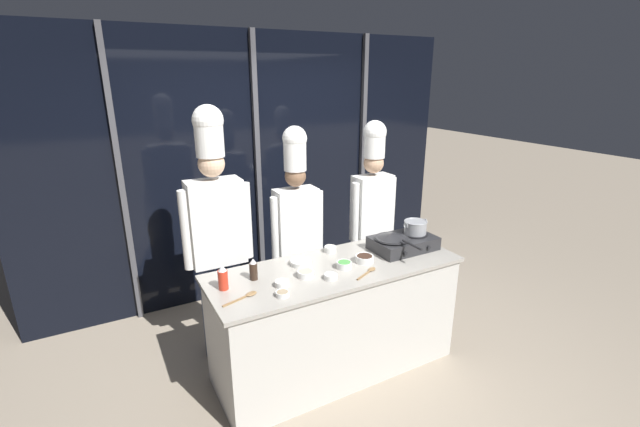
# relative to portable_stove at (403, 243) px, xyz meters

# --- Properties ---
(ground_plane) EXTENTS (24.00, 24.00, 0.00)m
(ground_plane) POSITION_rel_portable_stove_xyz_m (-0.66, -0.02, -0.96)
(ground_plane) COLOR gray
(window_wall_back) EXTENTS (4.58, 0.09, 2.70)m
(window_wall_back) POSITION_rel_portable_stove_xyz_m (-0.66, 1.61, 0.39)
(window_wall_back) COLOR black
(window_wall_back) RESTS_ON ground_plane
(demo_counter) EXTENTS (1.95, 0.72, 0.90)m
(demo_counter) POSITION_rel_portable_stove_xyz_m (-0.66, -0.02, -0.51)
(demo_counter) COLOR beige
(demo_counter) RESTS_ON ground_plane
(portable_stove) EXTENTS (0.52, 0.35, 0.12)m
(portable_stove) POSITION_rel_portable_stove_xyz_m (0.00, 0.00, 0.00)
(portable_stove) COLOR #28282B
(portable_stove) RESTS_ON demo_counter
(frying_pan) EXTENTS (0.29, 0.49, 0.05)m
(frying_pan) POSITION_rel_portable_stove_xyz_m (-0.12, -0.00, 0.08)
(frying_pan) COLOR #232326
(frying_pan) RESTS_ON portable_stove
(stock_pot) EXTENTS (0.22, 0.19, 0.11)m
(stock_pot) POSITION_rel_portable_stove_xyz_m (0.12, 0.00, 0.12)
(stock_pot) COLOR #93969B
(stock_pot) RESTS_ON portable_stove
(squeeze_bottle_chili) EXTENTS (0.07, 0.07, 0.17)m
(squeeze_bottle_chili) POSITION_rel_portable_stove_xyz_m (-1.51, 0.04, 0.03)
(squeeze_bottle_chili) COLOR red
(squeeze_bottle_chili) RESTS_ON demo_counter
(squeeze_bottle_soy) EXTENTS (0.06, 0.06, 0.16)m
(squeeze_bottle_soy) POSITION_rel_portable_stove_xyz_m (-1.28, 0.08, 0.02)
(squeeze_bottle_soy) COLOR #332319
(squeeze_bottle_soy) RESTS_ON demo_counter
(prep_bowl_garlic) EXTENTS (0.17, 0.17, 0.04)m
(prep_bowl_garlic) POSITION_rel_portable_stove_xyz_m (-0.88, 0.14, -0.03)
(prep_bowl_garlic) COLOR white
(prep_bowl_garlic) RESTS_ON demo_counter
(prep_bowl_chicken) EXTENTS (0.10, 0.10, 0.05)m
(prep_bowl_chicken) POSITION_rel_portable_stove_xyz_m (-0.56, 0.24, -0.03)
(prep_bowl_chicken) COLOR white
(prep_bowl_chicken) RESTS_ON demo_counter
(prep_bowl_soy_glaze) EXTENTS (0.15, 0.15, 0.05)m
(prep_bowl_soy_glaze) POSITION_rel_portable_stove_xyz_m (-0.43, -0.06, -0.02)
(prep_bowl_soy_glaze) COLOR white
(prep_bowl_soy_glaze) RESTS_ON demo_counter
(prep_bowl_rice) EXTENTS (0.10, 0.10, 0.04)m
(prep_bowl_rice) POSITION_rel_portable_stove_xyz_m (-0.80, -0.18, -0.03)
(prep_bowl_rice) COLOR white
(prep_bowl_rice) RESTS_ON demo_counter
(prep_bowl_mushrooms) EXTENTS (0.09, 0.09, 0.03)m
(prep_bowl_mushrooms) POSITION_rel_portable_stove_xyz_m (-1.20, -0.24, -0.04)
(prep_bowl_mushrooms) COLOR white
(prep_bowl_mushrooms) RESTS_ON demo_counter
(prep_bowl_shrimp) EXTENTS (0.12, 0.12, 0.05)m
(prep_bowl_shrimp) POSITION_rel_portable_stove_xyz_m (-0.94, -0.07, -0.03)
(prep_bowl_shrimp) COLOR white
(prep_bowl_shrimp) RESTS_ON demo_counter
(prep_bowl_noodles) EXTENTS (0.10, 0.10, 0.04)m
(prep_bowl_noodles) POSITION_rel_portable_stove_xyz_m (-1.15, -0.12, -0.03)
(prep_bowl_noodles) COLOR white
(prep_bowl_noodles) RESTS_ON demo_counter
(prep_bowl_scallions) EXTENTS (0.12, 0.12, 0.05)m
(prep_bowl_scallions) POSITION_rel_portable_stove_xyz_m (-0.62, -0.08, -0.03)
(prep_bowl_scallions) COLOR white
(prep_bowl_scallions) RESTS_ON demo_counter
(serving_spoon_slotted) EXTENTS (0.23, 0.13, 0.02)m
(serving_spoon_slotted) POSITION_rel_portable_stove_xyz_m (-0.49, -0.22, -0.05)
(serving_spoon_slotted) COLOR olive
(serving_spoon_slotted) RESTS_ON demo_counter
(serving_spoon_solid) EXTENTS (0.26, 0.11, 0.02)m
(serving_spoon_solid) POSITION_rel_portable_stove_xyz_m (-1.41, -0.14, -0.05)
(serving_spoon_solid) COLOR olive
(serving_spoon_solid) RESTS_ON demo_counter
(chef_head) EXTENTS (0.55, 0.23, 2.08)m
(chef_head) POSITION_rel_portable_stove_xyz_m (-1.38, 0.61, 0.27)
(chef_head) COLOR #2D3856
(chef_head) RESTS_ON ground_plane
(chef_sous) EXTENTS (0.49, 0.20, 1.89)m
(chef_sous) POSITION_rel_portable_stove_xyz_m (-0.68, 0.62, 0.15)
(chef_sous) COLOR #232326
(chef_sous) RESTS_ON ground_plane
(chef_line) EXTENTS (0.49, 0.21, 1.90)m
(chef_line) POSITION_rel_portable_stove_xyz_m (0.08, 0.57, 0.18)
(chef_line) COLOR #2D3856
(chef_line) RESTS_ON ground_plane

